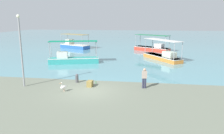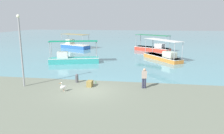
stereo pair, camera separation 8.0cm
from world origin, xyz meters
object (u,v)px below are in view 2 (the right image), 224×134
fishing_boat_far_right (73,58)px  fishing_boat_center (75,45)px  pelican (63,87)px  fishing_boat_outer (163,56)px  fishing_boat_near_right (153,48)px  cargo_crate (90,84)px  glass_bottle (96,82)px  mooring_bollard (77,78)px  lamp_post (21,47)px  fisherman_standing (144,78)px

fishing_boat_far_right → fishing_boat_center: size_ratio=1.03×
fishing_boat_center → pelican: size_ratio=7.90×
fishing_boat_outer → fishing_boat_near_right: size_ratio=1.02×
cargo_crate → fishing_boat_far_right: bearing=116.5°
fishing_boat_far_right → glass_bottle: fishing_boat_far_right is taller
glass_bottle → mooring_bollard: bearing=177.6°
fishing_boat_far_right → lamp_post: (-0.92, -10.05, 2.72)m
fishing_boat_near_right → fisherman_standing: 21.46m
fishing_boat_center → fisherman_standing: bearing=-59.6°
mooring_bollard → glass_bottle: 1.79m
fisherman_standing → pelican: bearing=-163.9°
glass_bottle → fishing_boat_far_right: bearing=120.5°
fishing_boat_outer → fishing_boat_near_right: bearing=97.8°
fishing_boat_outer → lamp_post: lamp_post is taller
pelican → lamp_post: bearing=167.7°
fishing_boat_far_right → lamp_post: lamp_post is taller
fishing_boat_center → fisherman_standing: fishing_boat_center is taller
fishing_boat_outer → cargo_crate: (-7.06, -13.25, -0.33)m
lamp_post → mooring_bollard: lamp_post is taller
fishing_boat_outer → mooring_bollard: fishing_boat_outer is taller
fishing_boat_near_right → fisherman_standing: fishing_boat_near_right is taller
fishing_boat_near_right → glass_bottle: bearing=-105.1°
lamp_post → mooring_bollard: 5.34m
fishing_boat_far_right → lamp_post: bearing=-95.2°
mooring_bollard → fisherman_standing: 6.06m
cargo_crate → glass_bottle: 0.98m
lamp_post → glass_bottle: size_ratio=22.11×
fishing_boat_outer → fishing_boat_far_right: bearing=-161.3°
fishing_boat_outer → cargo_crate: 15.02m
fishing_boat_outer → fishing_boat_center: fishing_boat_outer is taller
fishing_boat_far_right → glass_bottle: (4.95, -8.38, -0.52)m
fishing_boat_far_right → lamp_post: size_ratio=1.09×
pelican → glass_bottle: pelican is taller
mooring_bollard → cargo_crate: (1.45, -0.99, -0.18)m
lamp_post → fishing_boat_outer: bearing=48.0°
cargo_crate → lamp_post: bearing=-172.2°
fisherman_standing → glass_bottle: size_ratio=6.26×
lamp_post → fishing_boat_center: bearing=98.2°
fishing_boat_near_right → pelican: size_ratio=7.98×
lamp_post → mooring_bollard: bearing=23.0°
fishing_boat_far_right → cargo_crate: bearing=-63.5°
lamp_post → cargo_crate: (5.56, 0.76, -3.10)m
cargo_crate → fisherman_standing: bearing=2.9°
fishing_boat_outer → fisherman_standing: size_ratio=3.87×
pelican → cargo_crate: (1.74, 1.59, -0.13)m
fishing_boat_near_right → glass_bottle: size_ratio=23.66×
fishing_boat_far_right → pelican: bearing=-75.1°
lamp_post → fisherman_standing: (10.11, 0.98, -2.44)m
fishing_boat_center → mooring_bollard: bearing=-71.3°
fishing_boat_center → pelican: (7.28, -24.98, -0.25)m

